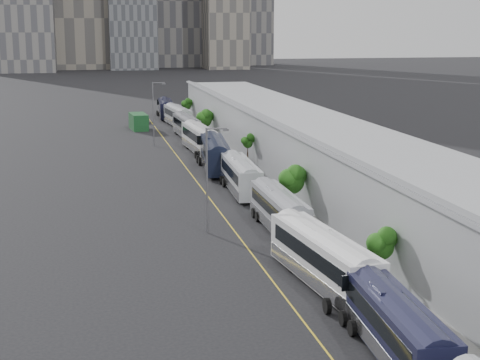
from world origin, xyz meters
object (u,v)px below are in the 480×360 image
object	(u,v)px
bus_4	(241,179)
bus_7	(187,128)
street_lamp_far	(154,110)
bus_6	(200,141)
shipping_container	(139,122)
bus_8	(178,118)
suv	(141,119)
street_lamp_near	(209,173)
bus_1	(395,331)
bus_3	(279,213)
bus_5	(215,157)
bus_9	(166,110)
bus_2	(323,263)

from	to	relation	value
bus_4	bus_7	xyz separation A→B (m)	(0.01, 42.58, -0.03)
bus_7	street_lamp_far	bearing A→B (deg)	-128.91
bus_4	bus_6	xyz separation A→B (m)	(-0.21, 27.34, 0.10)
bus_4	shipping_container	size ratio (longest dim) A/B	2.08
bus_6	bus_8	bearing A→B (deg)	85.80
bus_4	suv	world-z (taller)	bus_4
bus_8	street_lamp_near	distance (m)	72.01
street_lamp_far	bus_8	bearing A→B (deg)	73.93
street_lamp_near	shipping_container	distance (m)	68.91
bus_1	bus_3	xyz separation A→B (m)	(0.59, 26.52, -0.00)
bus_1	bus_5	distance (m)	55.52
bus_9	suv	xyz separation A→B (m)	(-5.63, -7.11, -0.88)
bus_2	bus_3	xyz separation A→B (m)	(0.80, 14.86, -0.16)
street_lamp_far	bus_2	bearing A→B (deg)	-85.29
street_lamp_far	bus_1	bearing A→B (deg)	-85.85
bus_6	bus_8	world-z (taller)	bus_6
bus_3	bus_8	size ratio (longest dim) A/B	0.95
shipping_container	bus_8	bearing A→B (deg)	16.37
bus_8	street_lamp_near	world-z (taller)	street_lamp_near
bus_7	street_lamp_near	bearing A→B (deg)	-98.48
bus_4	suv	bearing A→B (deg)	97.70
street_lamp_far	bus_4	bearing A→B (deg)	-80.11
bus_2	shipping_container	size ratio (longest dim) A/B	2.24
bus_7	street_lamp_near	distance (m)	58.26
bus_5	bus_7	distance (m)	29.14
bus_3	bus_4	xyz separation A→B (m)	(-0.14, 15.55, 0.04)
bus_4	bus_7	world-z (taller)	bus_4
bus_9	street_lamp_far	distance (m)	36.00
bus_4	street_lamp_far	world-z (taller)	street_lamp_far
bus_1	bus_3	bearing A→B (deg)	92.47
bus_2	bus_4	bearing A→B (deg)	82.87
bus_2	bus_8	world-z (taller)	bus_2
street_lamp_far	suv	world-z (taller)	street_lamp_far
bus_6	street_lamp_far	size ratio (longest dim) A/B	1.40
bus_5	street_lamp_far	xyz separation A→B (m)	(-5.53, 21.01, 3.85)
bus_5	bus_9	size ratio (longest dim) A/B	1.10
bus_9	shipping_container	size ratio (longest dim) A/B	2.08
shipping_container	suv	size ratio (longest dim) A/B	1.25
bus_2	bus_5	world-z (taller)	bus_5
bus_8	shipping_container	xyz separation A→B (m)	(-7.35, -2.82, -0.16)
street_lamp_near	suv	bearing A→B (deg)	89.87
bus_1	bus_9	distance (m)	111.85
street_lamp_near	bus_6	bearing A→B (deg)	82.06
bus_8	street_lamp_far	bearing A→B (deg)	-111.11
bus_8	street_lamp_far	distance (m)	23.17
bus_1	bus_9	size ratio (longest dim) A/B	0.97
bus_8	bus_9	distance (m)	13.40
street_lamp_near	shipping_container	xyz separation A→B (m)	(-0.89, 68.79, -3.98)
bus_8	bus_7	bearing A→B (deg)	-96.29
bus_2	bus_3	world-z (taller)	bus_2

